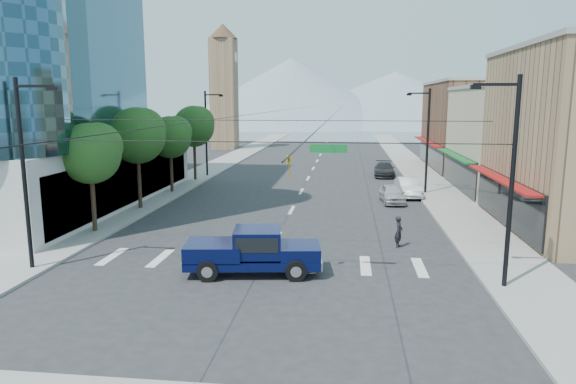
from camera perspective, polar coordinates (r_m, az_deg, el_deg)
name	(u,v)px	position (r m, az deg, el deg)	size (l,w,h in m)	color
ground	(260,272)	(24.52, -3.19, -8.84)	(160.00, 160.00, 0.00)	#28282B
sidewalk_left	(219,164)	(65.34, -7.64, 3.05)	(4.00, 120.00, 0.15)	gray
sidewalk_right	(413,167)	(63.85, 13.76, 2.69)	(4.00, 120.00, 0.15)	gray
shop_mid	(532,141)	(49.63, 25.49, 5.11)	(12.00, 14.00, 9.00)	tan
shop_far	(485,127)	(64.93, 21.01, 6.80)	(12.00, 18.00, 10.00)	brown
clock_tower	(224,85)	(87.34, -7.13, 11.75)	(4.80, 4.80, 20.40)	#8C6B4C
mountain_left	(291,92)	(173.92, 0.33, 11.06)	(80.00, 80.00, 22.00)	gray
mountain_right	(395,98)	(183.56, 11.78, 10.17)	(90.00, 90.00, 18.00)	gray
tree_near	(93,151)	(32.77, -20.87, 4.24)	(3.65, 3.64, 6.71)	black
tree_midnear	(139,134)	(39.05, -16.21, 6.22)	(4.09, 4.09, 7.52)	black
tree_midfar	(172,136)	(45.62, -12.78, 6.10)	(3.65, 3.64, 6.71)	black
tree_far	(195,125)	(52.23, -10.26, 7.32)	(4.09, 4.09, 7.52)	black
signal_rig	(259,178)	(22.43, -3.25, 1.60)	(21.80, 0.20, 9.00)	black
lamp_pole_nw	(207,130)	(54.94, -8.96, 6.80)	(2.00, 0.25, 9.00)	black
lamp_pole_ne	(426,137)	(45.45, 15.10, 5.93)	(2.00, 0.25, 9.00)	black
pickup_truck	(252,250)	(24.01, -3.98, -6.48)	(6.56, 3.08, 2.14)	#070E3A
pedestrian	(399,232)	(28.89, 12.21, -4.34)	(0.63, 0.42, 1.74)	black
parked_car_near	(392,194)	(41.37, 11.49, -0.20)	(1.69, 4.20, 1.43)	silver
parked_car_mid	(408,187)	(44.38, 13.22, 0.51)	(1.67, 4.79, 1.58)	white
parked_car_far	(384,169)	(55.86, 10.65, 2.49)	(2.10, 5.17, 1.50)	#272729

